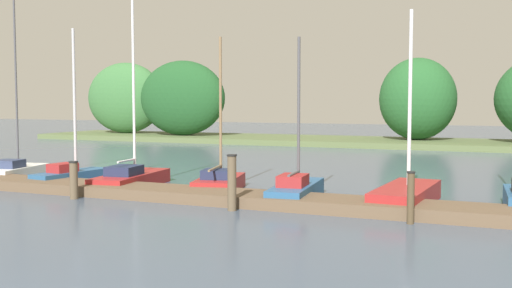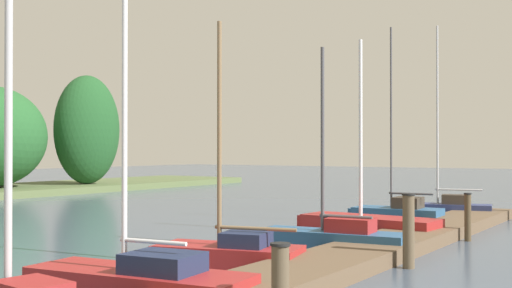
{
  "view_description": "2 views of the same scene",
  "coord_description": "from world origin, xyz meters",
  "px_view_note": "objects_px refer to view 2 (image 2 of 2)",
  "views": [
    {
      "loc": [
        7.45,
        -4.11,
        3.14
      ],
      "look_at": [
        -0.05,
        13.69,
        1.78
      ],
      "focal_mm": 42.12,
      "sensor_mm": 36.0,
      "label": 1
    },
    {
      "loc": [
        -13.71,
        6.48,
        2.58
      ],
      "look_at": [
        -1.96,
        14.04,
        2.71
      ],
      "focal_mm": 46.15,
      "sensor_mm": 36.0,
      "label": 2
    }
  ],
  "objects_px": {
    "sailboat_3": "(226,252)",
    "sailboat_4": "(329,238)",
    "sailboat_2": "(133,278)",
    "mooring_piling_2": "(409,231)",
    "sailboat_6": "(395,213)",
    "mooring_piling_1": "(280,285)",
    "sailboat_5": "(364,224)",
    "sailboat_7": "(442,208)",
    "mooring_piling_3": "(468,217)"
  },
  "relations": [
    {
      "from": "sailboat_6",
      "to": "sailboat_7",
      "type": "distance_m",
      "value": 3.1
    },
    {
      "from": "mooring_piling_3",
      "to": "sailboat_4",
      "type": "bearing_deg",
      "value": 148.32
    },
    {
      "from": "mooring_piling_1",
      "to": "mooring_piling_2",
      "type": "distance_m",
      "value": 5.62
    },
    {
      "from": "sailboat_6",
      "to": "mooring_piling_3",
      "type": "xyz_separation_m",
      "value": [
        -2.86,
        -3.23,
        0.3
      ]
    },
    {
      "from": "sailboat_4",
      "to": "mooring_piling_2",
      "type": "bearing_deg",
      "value": 149.86
    },
    {
      "from": "sailboat_3",
      "to": "mooring_piling_2",
      "type": "distance_m",
      "value": 4.02
    },
    {
      "from": "sailboat_6",
      "to": "mooring_piling_2",
      "type": "xyz_separation_m",
      "value": [
        -7.9,
        -3.3,
        0.44
      ]
    },
    {
      "from": "sailboat_3",
      "to": "mooring_piling_3",
      "type": "relative_size",
      "value": 3.98
    },
    {
      "from": "mooring_piling_3",
      "to": "sailboat_6",
      "type": "bearing_deg",
      "value": 48.53
    },
    {
      "from": "sailboat_2",
      "to": "sailboat_3",
      "type": "bearing_deg",
      "value": -89.22
    },
    {
      "from": "sailboat_2",
      "to": "sailboat_4",
      "type": "distance_m",
      "value": 6.6
    },
    {
      "from": "sailboat_2",
      "to": "sailboat_6",
      "type": "relative_size",
      "value": 1.0
    },
    {
      "from": "sailboat_5",
      "to": "mooring_piling_1",
      "type": "xyz_separation_m",
      "value": [
        -10.14,
        -3.08,
        0.27
      ]
    },
    {
      "from": "sailboat_5",
      "to": "sailboat_6",
      "type": "distance_m",
      "value": 3.39
    },
    {
      "from": "sailboat_2",
      "to": "sailboat_7",
      "type": "bearing_deg",
      "value": -98.08
    },
    {
      "from": "mooring_piling_1",
      "to": "mooring_piling_2",
      "type": "height_order",
      "value": "mooring_piling_2"
    },
    {
      "from": "sailboat_3",
      "to": "sailboat_5",
      "type": "xyz_separation_m",
      "value": [
        6.59,
        -0.41,
        0.0
      ]
    },
    {
      "from": "sailboat_2",
      "to": "mooring_piling_2",
      "type": "distance_m",
      "value": 6.22
    },
    {
      "from": "sailboat_6",
      "to": "mooring_piling_1",
      "type": "bearing_deg",
      "value": 100.96
    },
    {
      "from": "sailboat_2",
      "to": "sailboat_7",
      "type": "xyz_separation_m",
      "value": [
        16.37,
        -0.37,
        0.03
      ]
    },
    {
      "from": "sailboat_3",
      "to": "sailboat_4",
      "type": "distance_m",
      "value": 3.34
    },
    {
      "from": "sailboat_3",
      "to": "mooring_piling_2",
      "type": "relative_size",
      "value": 3.33
    },
    {
      "from": "sailboat_5",
      "to": "sailboat_2",
      "type": "bearing_deg",
      "value": 94.13
    },
    {
      "from": "sailboat_4",
      "to": "sailboat_5",
      "type": "relative_size",
      "value": 0.88
    },
    {
      "from": "mooring_piling_2",
      "to": "sailboat_3",
      "type": "bearing_deg",
      "value": 121.27
    },
    {
      "from": "sailboat_2",
      "to": "mooring_piling_1",
      "type": "xyz_separation_m",
      "value": [
        -0.16,
        -3.05,
        0.26
      ]
    },
    {
      "from": "sailboat_4",
      "to": "sailboat_3",
      "type": "bearing_deg",
      "value": 68.17
    },
    {
      "from": "sailboat_7",
      "to": "sailboat_2",
      "type": "bearing_deg",
      "value": 76.56
    },
    {
      "from": "sailboat_3",
      "to": "mooring_piling_2",
      "type": "height_order",
      "value": "sailboat_3"
    },
    {
      "from": "sailboat_7",
      "to": "mooring_piling_2",
      "type": "height_order",
      "value": "sailboat_7"
    },
    {
      "from": "mooring_piling_2",
      "to": "mooring_piling_3",
      "type": "relative_size",
      "value": 1.2
    },
    {
      "from": "sailboat_3",
      "to": "sailboat_2",
      "type": "bearing_deg",
      "value": 84.25
    },
    {
      "from": "sailboat_6",
      "to": "mooring_piling_2",
      "type": "bearing_deg",
      "value": 109.6
    },
    {
      "from": "sailboat_4",
      "to": "mooring_piling_3",
      "type": "relative_size",
      "value": 3.82
    },
    {
      "from": "sailboat_6",
      "to": "mooring_piling_2",
      "type": "relative_size",
      "value": 4.21
    },
    {
      "from": "sailboat_7",
      "to": "mooring_piling_3",
      "type": "relative_size",
      "value": 5.37
    },
    {
      "from": "sailboat_3",
      "to": "sailboat_6",
      "type": "xyz_separation_m",
      "value": [
        9.97,
        -0.11,
        0.04
      ]
    },
    {
      "from": "sailboat_3",
      "to": "sailboat_5",
      "type": "height_order",
      "value": "sailboat_5"
    },
    {
      "from": "sailboat_6",
      "to": "mooring_piling_1",
      "type": "distance_m",
      "value": 13.94
    },
    {
      "from": "sailboat_2",
      "to": "sailboat_4",
      "type": "height_order",
      "value": "sailboat_2"
    },
    {
      "from": "sailboat_5",
      "to": "sailboat_6",
      "type": "height_order",
      "value": "sailboat_6"
    },
    {
      "from": "mooring_piling_2",
      "to": "sailboat_6",
      "type": "bearing_deg",
      "value": 22.69
    },
    {
      "from": "sailboat_5",
      "to": "mooring_piling_2",
      "type": "height_order",
      "value": "sailboat_5"
    },
    {
      "from": "sailboat_2",
      "to": "mooring_piling_1",
      "type": "bearing_deg",
      "value": 170.15
    },
    {
      "from": "sailboat_3",
      "to": "mooring_piling_3",
      "type": "bearing_deg",
      "value": -128.49
    },
    {
      "from": "sailboat_7",
      "to": "sailboat_5",
      "type": "bearing_deg",
      "value": 74.22
    },
    {
      "from": "mooring_piling_1",
      "to": "sailboat_6",
      "type": "bearing_deg",
      "value": 14.05
    },
    {
      "from": "sailboat_7",
      "to": "mooring_piling_2",
      "type": "relative_size",
      "value": 4.48
    },
    {
      "from": "sailboat_7",
      "to": "sailboat_4",
      "type": "bearing_deg",
      "value": 78.51
    },
    {
      "from": "sailboat_3",
      "to": "sailboat_7",
      "type": "bearing_deg",
      "value": -106.92
    }
  ]
}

